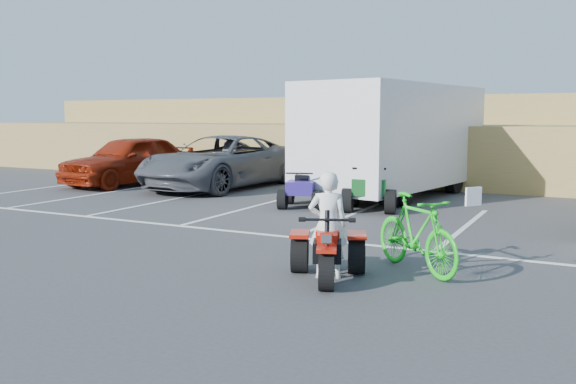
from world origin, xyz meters
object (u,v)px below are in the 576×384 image
at_px(grey_pickup, 220,162).
at_px(cargo_trailer, 395,137).
at_px(red_trike_atv, 327,280).
at_px(rider, 328,225).
at_px(red_car, 130,160).
at_px(green_dirt_bike, 416,233).
at_px(quad_atv_green, 371,210).
at_px(quad_atv_blue, 303,207).

height_order(grey_pickup, cargo_trailer, cargo_trailer).
xyz_separation_m(red_trike_atv, rider, (-0.06, 0.14, 0.77)).
xyz_separation_m(rider, red_car, (-10.71, 7.98, 0.07)).
bearing_deg(red_car, red_trike_atv, -29.23).
bearing_deg(cargo_trailer, rider, -68.36).
xyz_separation_m(green_dirt_bike, quad_atv_green, (-2.60, 5.43, -0.58)).
bearing_deg(quad_atv_blue, red_trike_atv, -78.21).
relative_size(rider, grey_pickup, 0.25).
bearing_deg(red_car, rider, -28.90).
xyz_separation_m(red_car, quad_atv_blue, (7.43, -1.98, -0.84)).
height_order(rider, quad_atv_blue, rider).
relative_size(red_car, cargo_trailer, 0.68).
bearing_deg(quad_atv_blue, green_dirt_bike, -66.48).
xyz_separation_m(rider, quad_atv_green, (-1.57, 6.34, -0.77)).
bearing_deg(rider, grey_pickup, -71.06).
bearing_deg(cargo_trailer, red_trike_atv, -68.19).
bearing_deg(green_dirt_bike, red_car, 97.88).
relative_size(red_trike_atv, quad_atv_green, 0.87).
bearing_deg(rider, red_car, -58.82).
xyz_separation_m(grey_pickup, red_car, (-3.25, -0.58, -0.00)).
bearing_deg(rider, quad_atv_blue, -83.44).
height_order(green_dirt_bike, quad_atv_blue, green_dirt_bike).
distance_m(red_trike_atv, quad_atv_green, 6.68).
bearing_deg(red_car, quad_atv_green, -2.41).
xyz_separation_m(green_dirt_bike, cargo_trailer, (-2.90, 8.22, 1.14)).
bearing_deg(grey_pickup, red_trike_atv, -45.54).
bearing_deg(red_trike_atv, quad_atv_green, 81.95).
bearing_deg(rider, red_trike_atv, 90.00).
relative_size(red_trike_atv, green_dirt_bike, 0.77).
bearing_deg(red_car, quad_atv_blue, -7.12).
xyz_separation_m(green_dirt_bike, grey_pickup, (-8.50, 7.66, 0.26)).
height_order(rider, green_dirt_bike, rider).
distance_m(rider, green_dirt_bike, 1.39).
distance_m(green_dirt_bike, quad_atv_green, 6.05).
bearing_deg(grey_pickup, red_car, -166.23).
bearing_deg(rider, quad_atv_green, -98.24).
relative_size(red_car, quad_atv_blue, 3.41).
distance_m(rider, cargo_trailer, 9.37).
distance_m(red_trike_atv, green_dirt_bike, 1.55).
distance_m(quad_atv_blue, quad_atv_green, 1.75).
relative_size(rider, quad_atv_green, 0.90).
bearing_deg(quad_atv_blue, red_car, 148.32).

